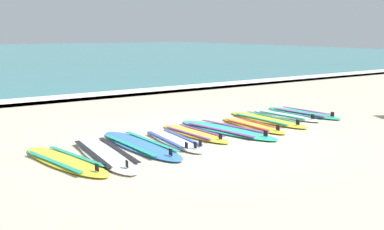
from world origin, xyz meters
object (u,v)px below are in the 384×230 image
surfboard_3 (174,140)px  surfboard_7 (266,119)px  surfboard_5 (226,130)px  surfboard_8 (286,116)px  surfboard_1 (105,153)px  surfboard_4 (194,133)px  surfboard_2 (140,145)px  surfboard_9 (303,113)px  surfboard_0 (65,161)px  surfboard_6 (252,125)px

surfboard_3 → surfboard_7: (2.76, 0.47, -0.00)m
surfboard_5 → surfboard_8: bearing=11.0°
surfboard_1 → surfboard_3: same height
surfboard_1 → surfboard_7: bearing=8.2°
surfboard_3 → surfboard_4: (0.61, 0.23, -0.00)m
surfboard_2 → surfboard_9: same height
surfboard_0 → surfboard_1: size_ratio=0.90×
surfboard_6 → surfboard_9: 2.04m
surfboard_7 → surfboard_3: bearing=-170.4°
surfboard_5 → surfboard_2: bearing=-176.9°
surfboard_5 → surfboard_9: size_ratio=1.21×
surfboard_4 → surfboard_7: 2.16m
surfboard_3 → surfboard_9: (4.07, 0.57, -0.00)m
surfboard_1 → surfboard_9: same height
surfboard_0 → surfboard_7: size_ratio=0.98×
surfboard_4 → surfboard_8: size_ratio=1.02×
surfboard_4 → surfboard_6: (1.46, -0.07, 0.00)m
surfboard_6 → surfboard_9: same height
surfboard_6 → surfboard_7: bearing=23.8°
surfboard_2 → surfboard_8: same height
surfboard_0 → surfboard_8: bearing=7.7°
surfboard_1 → surfboard_7: 4.21m
surfboard_8 → surfboard_9: same height
surfboard_5 → surfboard_9: same height
surfboard_5 → surfboard_8: 2.16m
surfboard_6 → surfboard_7: size_ratio=0.82×
surfboard_1 → surfboard_2: bearing=13.1°
surfboard_0 → surfboard_7: bearing=7.7°
surfboard_8 → surfboard_9: (0.60, 0.01, -0.00)m
surfboard_0 → surfboard_9: size_ratio=1.07×
surfboard_5 → surfboard_7: (1.41, 0.32, 0.00)m
surfboard_3 → surfboard_6: 2.08m
surfboard_0 → surfboard_7: same height
surfboard_0 → surfboard_2: (1.41, 0.23, -0.00)m
surfboard_3 → surfboard_6: same height
surfboard_1 → surfboard_7: same height
surfboard_9 → surfboard_0: bearing=-173.0°
surfboard_7 → surfboard_8: same height
surfboard_5 → surfboard_4: bearing=173.2°
surfboard_6 → surfboard_1: bearing=-175.2°
surfboard_4 → surfboard_9: same height
surfboard_6 → surfboard_7: same height
surfboard_2 → surfboard_4: size_ratio=1.27×
surfboard_0 → surfboard_1: 0.69m
surfboard_3 → surfboard_8: 3.51m
surfboard_5 → surfboard_6: same height
surfboard_8 → surfboard_5: bearing=-169.0°
surfboard_1 → surfboard_4: size_ratio=1.27×
surfboard_4 → surfboard_7: (2.15, 0.23, -0.00)m
surfboard_4 → surfboard_8: 2.87m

